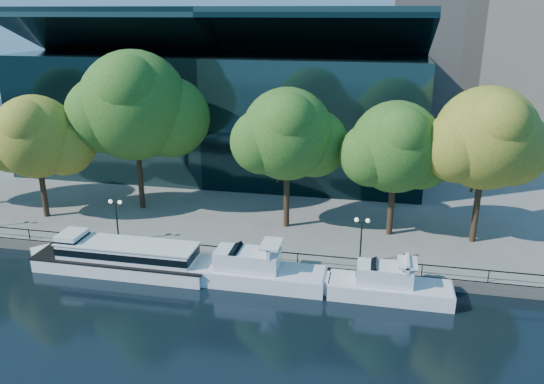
% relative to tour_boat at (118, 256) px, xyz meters
% --- Properties ---
extents(ground, '(160.00, 160.00, 0.00)m').
position_rel_tour_boat_xyz_m(ground, '(5.04, -0.99, -1.34)').
color(ground, black).
rests_on(ground, ground).
extents(promenade, '(90.00, 67.08, 1.00)m').
position_rel_tour_boat_xyz_m(promenade, '(5.04, 35.39, -0.84)').
color(promenade, slate).
rests_on(promenade, ground).
extents(railing, '(88.20, 0.08, 0.99)m').
position_rel_tour_boat_xyz_m(railing, '(5.04, 2.26, 0.60)').
color(railing, black).
rests_on(railing, promenade).
extents(convention_building, '(50.00, 24.57, 21.43)m').
position_rel_tour_boat_xyz_m(convention_building, '(1.04, 30.80, 7.17)').
color(convention_building, black).
rests_on(convention_building, ground).
extents(tour_boat, '(16.55, 3.69, 3.14)m').
position_rel_tour_boat_xyz_m(tour_boat, '(0.00, 0.00, 0.00)').
color(tour_boat, white).
rests_on(tour_boat, ground).
extents(cruiser_near, '(12.69, 3.27, 3.68)m').
position_rel_tour_boat_xyz_m(cruiser_near, '(11.36, 0.15, -0.19)').
color(cruiser_near, white).
rests_on(cruiser_near, ground).
extents(cruiser_far, '(10.51, 2.91, 3.43)m').
position_rel_tour_boat_xyz_m(cruiser_far, '(22.13, -0.01, -0.25)').
color(cruiser_far, white).
rests_on(cruiser_far, ground).
extents(tree_1, '(10.17, 8.34, 12.40)m').
position_rel_tour_boat_xyz_m(tree_1, '(-11.72, 7.79, 7.82)').
color(tree_1, black).
rests_on(tree_1, promenade).
extents(tree_2, '(13.83, 11.34, 16.47)m').
position_rel_tour_boat_xyz_m(tree_2, '(-3.12, 12.16, 10.37)').
color(tree_2, black).
rests_on(tree_2, promenade).
extents(tree_3, '(10.76, 8.82, 13.49)m').
position_rel_tour_boat_xyz_m(tree_3, '(12.84, 10.16, 8.66)').
color(tree_3, black).
rests_on(tree_3, promenade).
extents(tree_4, '(10.32, 8.46, 12.57)m').
position_rel_tour_boat_xyz_m(tree_4, '(22.70, 10.23, 7.93)').
color(tree_4, black).
rests_on(tree_4, promenade).
extents(tree_5, '(11.15, 9.14, 14.09)m').
position_rel_tour_boat_xyz_m(tree_5, '(30.17, 10.05, 9.10)').
color(tree_5, black).
rests_on(tree_5, promenade).
extents(lamp_1, '(1.26, 0.36, 4.03)m').
position_rel_tour_boat_xyz_m(lamp_1, '(-1.69, 3.51, 2.65)').
color(lamp_1, black).
rests_on(lamp_1, promenade).
extents(lamp_2, '(1.26, 0.36, 4.03)m').
position_rel_tour_boat_xyz_m(lamp_2, '(20.10, 3.51, 2.65)').
color(lamp_2, black).
rests_on(lamp_2, promenade).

